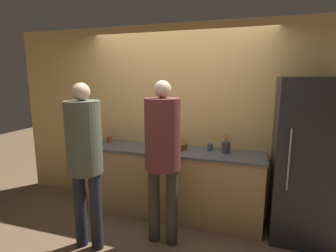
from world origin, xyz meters
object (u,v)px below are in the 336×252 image
(fruit_bowl, at_px, (173,145))
(cup_blue, at_px, (210,147))
(bottle_dark, at_px, (96,140))
(cup_red, at_px, (109,139))
(person_left, at_px, (85,151))
(person_center, at_px, (163,147))
(utensil_crock, at_px, (226,147))
(refrigerator, at_px, (303,161))

(fruit_bowl, relative_size, cup_blue, 3.93)
(bottle_dark, relative_size, cup_red, 1.73)
(cup_red, bearing_deg, person_left, -73.26)
(fruit_bowl, bearing_deg, bottle_dark, -174.02)
(person_center, height_order, utensil_crock, person_center)
(utensil_crock, bearing_deg, person_left, -144.07)
(fruit_bowl, bearing_deg, cup_blue, 5.07)
(utensil_crock, distance_m, cup_blue, 0.22)
(cup_blue, distance_m, cup_red, 1.49)
(refrigerator, bearing_deg, person_left, -157.77)
(cup_red, bearing_deg, person_center, -33.48)
(refrigerator, xyz_separation_m, person_center, (-1.50, -0.59, 0.19))
(person_left, bearing_deg, bottle_dark, 116.07)
(fruit_bowl, distance_m, bottle_dark, 1.13)
(refrigerator, xyz_separation_m, utensil_crock, (-0.88, 0.08, 0.07))
(fruit_bowl, distance_m, utensil_crock, 0.70)
(person_left, bearing_deg, cup_red, 106.74)
(person_center, bearing_deg, cup_blue, 60.05)
(refrigerator, relative_size, bottle_dark, 12.23)
(refrigerator, xyz_separation_m, person_left, (-2.26, -0.92, 0.17))
(refrigerator, height_order, utensil_crock, refrigerator)
(utensil_crock, distance_m, bottle_dark, 1.82)
(cup_blue, bearing_deg, utensil_crock, -14.99)
(person_left, height_order, cup_red, person_left)
(refrigerator, height_order, cup_blue, refrigerator)
(refrigerator, distance_m, person_center, 1.62)
(person_left, height_order, bottle_dark, person_left)
(person_left, xyz_separation_m, utensil_crock, (1.38, 1.00, -0.10))
(person_left, height_order, person_center, person_center)
(refrigerator, relative_size, person_center, 1.02)
(bottle_dark, height_order, cup_red, bottle_dark)
(bottle_dark, xyz_separation_m, cup_red, (0.12, 0.15, -0.02))
(fruit_bowl, height_order, utensil_crock, utensil_crock)
(utensil_crock, xyz_separation_m, cup_blue, (-0.21, 0.06, -0.03))
(person_left, xyz_separation_m, person_center, (0.76, 0.34, 0.03))
(refrigerator, xyz_separation_m, bottle_dark, (-2.70, -0.03, 0.05))
(refrigerator, distance_m, bottle_dark, 2.70)
(bottle_dark, bearing_deg, cup_red, 51.25)
(cup_blue, bearing_deg, bottle_dark, -174.30)
(bottle_dark, bearing_deg, cup_blue, 5.70)
(cup_red, bearing_deg, fruit_bowl, -2.03)
(person_center, distance_m, utensil_crock, 0.92)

